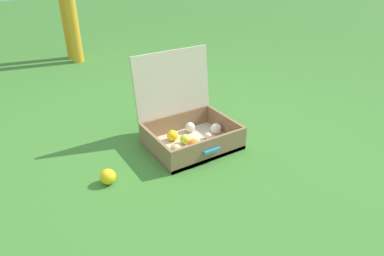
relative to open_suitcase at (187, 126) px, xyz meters
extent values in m
plane|color=#3D7A2D|center=(-0.10, -0.12, -0.12)|extent=(16.00, 16.00, 0.00)
cube|color=beige|center=(0.00, -0.05, -0.11)|extent=(0.54, 0.42, 0.03)
cube|color=olive|center=(-0.26, -0.05, -0.05)|extent=(0.02, 0.42, 0.15)
cube|color=olive|center=(0.26, -0.05, -0.05)|extent=(0.02, 0.42, 0.15)
cube|color=olive|center=(0.00, -0.25, -0.05)|extent=(0.50, 0.02, 0.15)
cube|color=olive|center=(0.00, 0.14, -0.05)|extent=(0.50, 0.02, 0.15)
cube|color=beige|center=(0.00, 0.18, 0.23)|extent=(0.54, 0.07, 0.42)
cube|color=teal|center=(0.00, -0.27, -0.04)|extent=(0.11, 0.02, 0.02)
sphere|color=red|center=(0.09, -0.15, -0.07)|extent=(0.06, 0.06, 0.06)
sphere|color=yellow|center=(-0.09, 0.04, -0.06)|extent=(0.07, 0.07, 0.07)
sphere|color=orange|center=(-0.04, -0.14, -0.06)|extent=(0.08, 0.08, 0.08)
sphere|color=#CCDB38|center=(-0.04, -0.04, -0.06)|extent=(0.06, 0.06, 0.06)
sphere|color=white|center=(0.07, 0.08, -0.06)|extent=(0.07, 0.07, 0.07)
sphere|color=white|center=(-0.12, -0.19, -0.06)|extent=(0.07, 0.07, 0.07)
sphere|color=white|center=(0.20, -0.03, -0.06)|extent=(0.07, 0.07, 0.07)
sphere|color=white|center=(0.12, -0.06, -0.08)|extent=(0.04, 0.04, 0.04)
sphere|color=#D1B784|center=(-0.15, -0.12, -0.06)|extent=(0.07, 0.07, 0.07)
sphere|color=yellow|center=(0.17, -0.16, -0.07)|extent=(0.05, 0.05, 0.05)
sphere|color=#D1B784|center=(-0.22, 0.01, -0.07)|extent=(0.05, 0.05, 0.05)
sphere|color=red|center=(0.11, -0.20, -0.08)|extent=(0.04, 0.04, 0.04)
sphere|color=yellow|center=(-0.59, -0.14, -0.08)|extent=(0.09, 0.09, 0.09)
cylinder|color=gold|center=(-0.09, 2.35, 0.29)|extent=(0.12, 0.12, 0.83)
cylinder|color=gold|center=(-0.08, 2.17, 0.29)|extent=(0.12, 0.12, 0.83)
camera|label=1|loc=(-1.02, -1.66, 1.02)|focal=32.26mm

